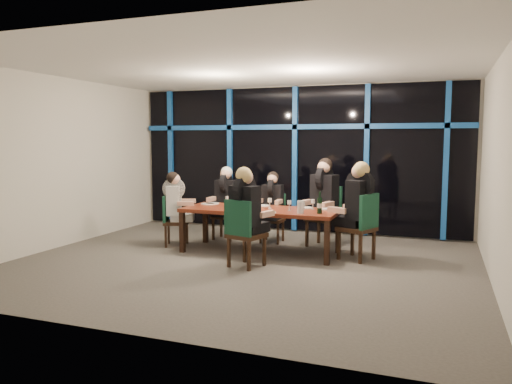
% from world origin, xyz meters
% --- Properties ---
extents(room, '(7.04, 7.00, 3.02)m').
position_xyz_m(room, '(0.00, 0.00, 2.02)').
color(room, '#5E5A53').
rests_on(room, ground).
extents(window_wall, '(6.86, 0.43, 2.94)m').
position_xyz_m(window_wall, '(0.01, 2.93, 1.55)').
color(window_wall, black).
rests_on(window_wall, ground).
extents(dining_table, '(2.60, 1.00, 0.75)m').
position_xyz_m(dining_table, '(0.00, 0.80, 0.68)').
color(dining_table, maroon).
rests_on(dining_table, ground).
extents(chair_far_left, '(0.45, 0.45, 0.95)m').
position_xyz_m(chair_far_left, '(-1.01, 1.73, 0.53)').
color(chair_far_left, '#311C10').
rests_on(chair_far_left, ground).
extents(chair_far_mid, '(0.43, 0.43, 0.90)m').
position_xyz_m(chair_far_mid, '(-0.09, 1.77, 0.50)').
color(chair_far_mid, '#311C10').
rests_on(chair_far_mid, ground).
extents(chair_far_right, '(0.63, 0.63, 1.08)m').
position_xyz_m(chair_far_right, '(0.90, 1.75, 0.60)').
color(chair_far_right, '#311C10').
rests_on(chair_far_right, ground).
extents(chair_end_left, '(0.55, 0.55, 0.91)m').
position_xyz_m(chair_end_left, '(-1.68, 0.77, 0.51)').
color(chair_end_left, '#311C10').
rests_on(chair_end_left, ground).
extents(chair_end_right, '(0.65, 0.65, 1.06)m').
position_xyz_m(chair_end_right, '(1.69, 0.84, 0.59)').
color(chair_end_right, '#311C10').
rests_on(chair_end_right, ground).
extents(chair_near_mid, '(0.59, 0.59, 1.02)m').
position_xyz_m(chair_near_mid, '(0.10, -0.23, 0.57)').
color(chair_near_mid, '#311C10').
rests_on(chair_near_mid, ground).
extents(diner_far_left, '(0.47, 0.59, 0.92)m').
position_xyz_m(diner_far_left, '(-1.01, 1.65, 0.91)').
color(diner_far_left, black).
rests_on(diner_far_left, ground).
extents(diner_far_mid, '(0.45, 0.56, 0.87)m').
position_xyz_m(diner_far_mid, '(-0.09, 1.69, 0.86)').
color(diner_far_mid, black).
rests_on(diner_far_mid, ground).
extents(diner_far_right, '(0.64, 0.73, 1.05)m').
position_xyz_m(diner_far_right, '(0.87, 1.66, 1.02)').
color(diner_far_right, black).
rests_on(diner_far_right, ground).
extents(diner_end_left, '(0.62, 0.56, 0.89)m').
position_xyz_m(diner_end_left, '(-1.60, 0.80, 0.87)').
color(diner_end_left, black).
rests_on(diner_end_left, ground).
extents(diner_end_right, '(0.73, 0.66, 1.04)m').
position_xyz_m(diner_end_right, '(1.60, 0.87, 1.01)').
color(diner_end_right, black).
rests_on(diner_end_right, ground).
extents(diner_near_mid, '(0.60, 0.69, 1.00)m').
position_xyz_m(diner_near_mid, '(0.13, -0.15, 0.98)').
color(diner_near_mid, black).
rests_on(diner_near_mid, ground).
extents(plate_far_left, '(0.24, 0.24, 0.01)m').
position_xyz_m(plate_far_left, '(-1.02, 1.09, 0.76)').
color(plate_far_left, white).
rests_on(plate_far_left, dining_table).
extents(plate_far_mid, '(0.24, 0.24, 0.01)m').
position_xyz_m(plate_far_mid, '(-0.08, 1.13, 0.76)').
color(plate_far_mid, white).
rests_on(plate_far_mid, dining_table).
extents(plate_far_right, '(0.24, 0.24, 0.01)m').
position_xyz_m(plate_far_right, '(0.70, 1.13, 0.76)').
color(plate_far_right, white).
rests_on(plate_far_right, dining_table).
extents(plate_end_left, '(0.24, 0.24, 0.01)m').
position_xyz_m(plate_end_left, '(-1.08, 1.01, 0.76)').
color(plate_end_left, white).
rests_on(plate_end_left, dining_table).
extents(plate_end_right, '(0.24, 0.24, 0.01)m').
position_xyz_m(plate_end_right, '(1.09, 1.09, 0.76)').
color(plate_end_right, white).
rests_on(plate_end_right, dining_table).
extents(plate_near_mid, '(0.24, 0.24, 0.01)m').
position_xyz_m(plate_near_mid, '(0.29, 0.39, 0.76)').
color(plate_near_mid, white).
rests_on(plate_near_mid, dining_table).
extents(wine_bottle, '(0.08, 0.08, 0.35)m').
position_xyz_m(wine_bottle, '(1.06, 0.60, 0.88)').
color(wine_bottle, black).
rests_on(wine_bottle, dining_table).
extents(water_pitcher, '(0.12, 0.11, 0.20)m').
position_xyz_m(water_pitcher, '(0.77, 0.53, 0.85)').
color(water_pitcher, white).
rests_on(water_pitcher, dining_table).
extents(tea_light, '(0.05, 0.05, 0.03)m').
position_xyz_m(tea_light, '(-0.12, 0.68, 0.77)').
color(tea_light, '#FFA64C').
rests_on(tea_light, dining_table).
extents(wine_glass_a, '(0.08, 0.08, 0.20)m').
position_xyz_m(wine_glass_a, '(-0.39, 0.79, 0.89)').
color(wine_glass_a, white).
rests_on(wine_glass_a, dining_table).
extents(wine_glass_b, '(0.07, 0.07, 0.17)m').
position_xyz_m(wine_glass_b, '(0.14, 0.88, 0.88)').
color(wine_glass_b, white).
rests_on(wine_glass_b, dining_table).
extents(wine_glass_c, '(0.07, 0.07, 0.17)m').
position_xyz_m(wine_glass_c, '(0.52, 0.75, 0.87)').
color(wine_glass_c, white).
rests_on(wine_glass_c, dining_table).
extents(wine_glass_d, '(0.07, 0.07, 0.18)m').
position_xyz_m(wine_glass_d, '(-0.63, 0.87, 0.88)').
color(wine_glass_d, silver).
rests_on(wine_glass_d, dining_table).
extents(wine_glass_e, '(0.07, 0.07, 0.17)m').
position_xyz_m(wine_glass_e, '(0.85, 1.02, 0.87)').
color(wine_glass_e, silver).
rests_on(wine_glass_e, dining_table).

